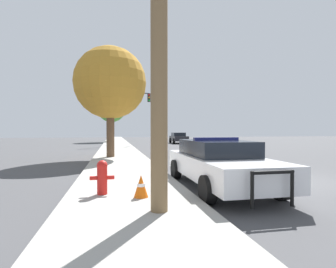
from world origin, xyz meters
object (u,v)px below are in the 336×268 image
police_car (219,162)px  fire_hydrant (102,176)px  car_background_oncoming (179,138)px  tree_sidewalk_far (111,108)px  traffic_cone (141,186)px  tree_sidewalk_near (110,83)px  utility_pole (159,16)px  traffic_light (127,107)px

police_car → fire_hydrant: police_car is taller
fire_hydrant → car_background_oncoming: bearing=72.0°
tree_sidewalk_far → traffic_cone: 32.46m
car_background_oncoming → tree_sidewalk_near: tree_sidewalk_near is taller
police_car → tree_sidewalk_near: 9.54m
utility_pole → traffic_light: bearing=88.5°
utility_pole → tree_sidewalk_near: 10.56m
tree_sidewalk_near → tree_sidewalk_far: bearing=90.2°
car_background_oncoming → utility_pole: bearing=78.2°
police_car → utility_pole: (-2.14, -2.25, 3.06)m
car_background_oncoming → traffic_cone: (-7.52, -26.28, -0.34)m
police_car → utility_pole: size_ratio=0.71×
tree_sidewalk_far → police_car: bearing=-84.1°
police_car → traffic_light: 20.93m
utility_pole → tree_sidewalk_far: bearing=91.8°
utility_pole → tree_sidewalk_far: size_ratio=1.06×
traffic_light → utility_pole: bearing=-91.5°
utility_pole → traffic_cone: utility_pole is taller
police_car → car_background_oncoming: 25.64m
utility_pole → tree_sidewalk_near: (-0.99, 10.50, 0.56)m
police_car → car_background_oncoming: (5.16, 25.12, 0.00)m
utility_pole → tree_sidewalk_far: 33.26m
tree_sidewalk_far → traffic_cone: tree_sidewalk_far is taller
fire_hydrant → utility_pole: 3.74m
tree_sidewalk_near → traffic_light: bearing=82.7°
car_background_oncoming → traffic_light: bearing=37.1°
traffic_cone → police_car: bearing=26.2°
car_background_oncoming → traffic_cone: size_ratio=8.66×
utility_pole → traffic_light: (0.59, 22.85, 0.30)m
police_car → tree_sidewalk_far: size_ratio=0.76×
utility_pole → traffic_light: 22.86m
police_car → car_background_oncoming: size_ratio=1.16×
car_background_oncoming → traffic_cone: bearing=77.2°
police_car → fire_hydrant: size_ratio=6.32×
traffic_light → tree_sidewalk_near: 12.46m
utility_pole → car_background_oncoming: utility_pole is taller
police_car → tree_sidewalk_far: (-3.19, 30.98, 4.10)m
fire_hydrant → car_background_oncoming: size_ratio=0.18×
fire_hydrant → car_background_oncoming: 27.15m
car_background_oncoming → tree_sidewalk_far: 10.99m
utility_pole → traffic_cone: (-0.23, 1.09, -3.40)m
fire_hydrant → traffic_cone: bearing=-27.8°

